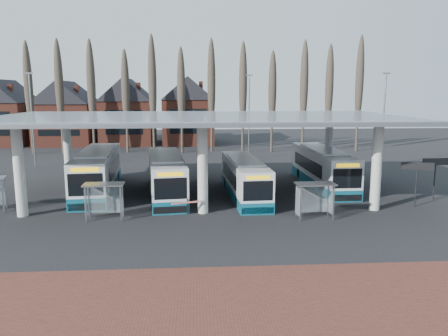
{
  "coord_description": "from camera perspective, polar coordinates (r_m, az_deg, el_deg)",
  "views": [
    {
      "loc": [
        -0.45,
        -26.39,
        8.16
      ],
      "look_at": [
        1.73,
        7.0,
        2.3
      ],
      "focal_mm": 35.0,
      "sensor_mm": 36.0,
      "label": 1
    }
  ],
  "objects": [
    {
      "name": "bus_3",
      "position": [
        39.16,
        12.72,
        -0.03
      ],
      "size": [
        2.78,
        11.92,
        3.3
      ],
      "rotation": [
        0.0,
        0.0,
        0.02
      ],
      "color": "silver",
      "rests_on": "ground"
    },
    {
      "name": "ground",
      "position": [
        27.62,
        -2.66,
        -7.26
      ],
      "size": [
        140.0,
        140.0,
        0.0
      ],
      "primitive_type": "plane",
      "color": "black",
      "rests_on": "ground"
    },
    {
      "name": "bus_1",
      "position": [
        35.09,
        -7.57,
        -1.05
      ],
      "size": [
        3.83,
        11.89,
        3.25
      ],
      "rotation": [
        0.0,
        0.0,
        0.12
      ],
      "color": "silver",
      "rests_on": "ground"
    },
    {
      "name": "station_canopy",
      "position": [
        34.48,
        -3.0,
        5.8
      ],
      "size": [
        32.0,
        16.0,
        6.34
      ],
      "color": "beige",
      "rests_on": "ground"
    },
    {
      "name": "bus_2",
      "position": [
        34.39,
        2.67,
        -1.38
      ],
      "size": [
        2.92,
        10.96,
        3.01
      ],
      "rotation": [
        0.0,
        0.0,
        0.06
      ],
      "color": "silver",
      "rests_on": "ground"
    },
    {
      "name": "info_sign_0",
      "position": [
        33.9,
        23.92,
        -0.21
      ],
      "size": [
        2.07,
        0.83,
        3.21
      ],
      "rotation": [
        0.0,
        0.0,
        -0.34
      ],
      "color": "black",
      "rests_on": "ground"
    },
    {
      "name": "shelter_2",
      "position": [
        28.97,
        11.73,
        -3.14
      ],
      "size": [
        2.58,
        1.38,
        2.35
      ],
      "rotation": [
        0.0,
        0.0,
        0.04
      ],
      "color": "gray",
      "rests_on": "ground"
    },
    {
      "name": "barrier",
      "position": [
        29.16,
        -4.81,
        -4.64
      ],
      "size": [
        2.1,
        0.9,
        1.08
      ],
      "rotation": [
        0.0,
        0.0,
        0.3
      ],
      "color": "black",
      "rests_on": "ground"
    },
    {
      "name": "lamp_post_c",
      "position": [
        50.78,
        20.13,
        6.14
      ],
      "size": [
        0.8,
        0.16,
        10.17
      ],
      "color": "slate",
      "rests_on": "ground"
    },
    {
      "name": "poplar_row",
      "position": [
        59.39,
        -3.37,
        10.51
      ],
      "size": [
        45.1,
        1.1,
        14.5
      ],
      "color": "#473D33",
      "rests_on": "ground"
    },
    {
      "name": "lamp_post_a",
      "position": [
        51.55,
        -23.78,
        5.95
      ],
      "size": [
        0.8,
        0.16,
        10.17
      ],
      "color": "slate",
      "rests_on": "ground"
    },
    {
      "name": "brick_strip",
      "position": [
        16.54,
        -1.79,
        -19.57
      ],
      "size": [
        70.0,
        10.0,
        0.03
      ],
      "primitive_type": "cube",
      "color": "brown",
      "rests_on": "ground"
    },
    {
      "name": "bus_0",
      "position": [
        37.33,
        -16.16,
        -0.53
      ],
      "size": [
        3.74,
        12.68,
        3.47
      ],
      "rotation": [
        0.0,
        0.0,
        0.09
      ],
      "color": "silver",
      "rests_on": "ground"
    },
    {
      "name": "shelter_1",
      "position": [
        29.21,
        -15.35,
        -3.17
      ],
      "size": [
        2.59,
        1.36,
        2.36
      ],
      "rotation": [
        0.0,
        0.0,
        0.03
      ],
      "color": "gray",
      "rests_on": "ground"
    },
    {
      "name": "lamp_post_b",
      "position": [
        52.86,
        3.29,
        6.85
      ],
      "size": [
        0.8,
        0.16,
        10.17
      ],
      "color": "slate",
      "rests_on": "ground"
    },
    {
      "name": "info_sign_1",
      "position": [
        36.81,
        25.93,
        0.37
      ],
      "size": [
        2.15,
        0.27,
        3.2
      ],
      "rotation": [
        0.0,
        0.0,
        0.07
      ],
      "color": "black",
      "rests_on": "ground"
    },
    {
      "name": "townhouse_row",
      "position": [
        72.07,
        -16.15,
        7.77
      ],
      "size": [
        36.8,
        10.3,
        12.25
      ],
      "color": "brown",
      "rests_on": "ground"
    }
  ]
}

